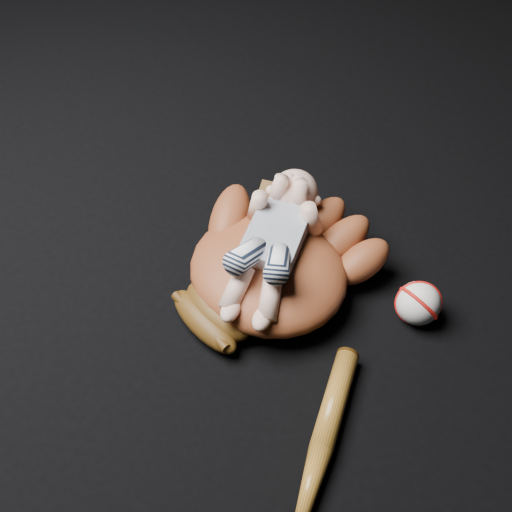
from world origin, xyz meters
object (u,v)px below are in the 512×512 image
(baseball, at_px, (418,303))
(baseball_bat, at_px, (317,463))
(newborn_baby, at_px, (271,243))
(baseball_glove, at_px, (268,266))

(baseball, bearing_deg, baseball_bat, -91.22)
(newborn_baby, relative_size, baseball_bat, 0.86)
(newborn_baby, bearing_deg, baseball, 2.85)
(baseball_glove, relative_size, baseball, 5.37)
(baseball_glove, height_order, baseball_bat, baseball_glove)
(baseball_glove, xyz_separation_m, baseball_bat, (0.24, -0.25, -0.05))
(baseball_bat, bearing_deg, newborn_baby, 133.47)
(baseball_glove, xyz_separation_m, newborn_baby, (-0.00, 0.01, 0.05))
(baseball_bat, height_order, baseball, baseball)
(baseball_glove, bearing_deg, baseball_bat, -28.42)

